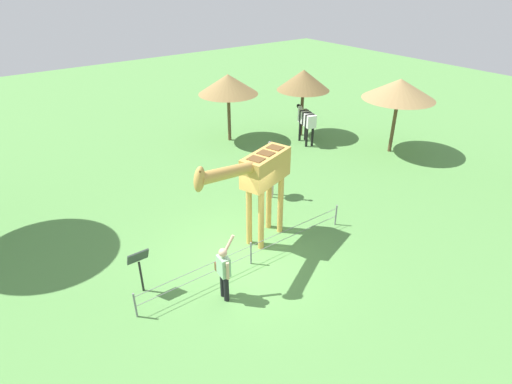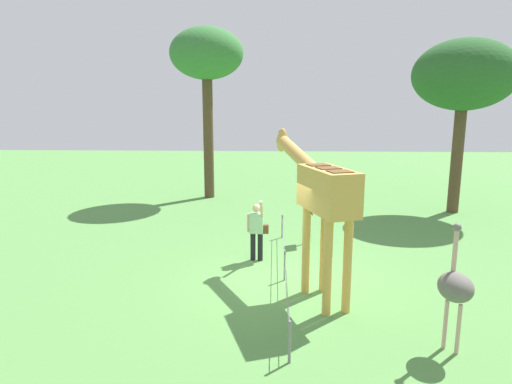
# 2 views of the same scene
# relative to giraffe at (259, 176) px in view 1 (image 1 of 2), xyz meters

# --- Properties ---
(ground_plane) EXTENTS (60.00, 60.00, 0.00)m
(ground_plane) POSITION_rel_giraffe_xyz_m (0.84, 0.53, -2.34)
(ground_plane) COLOR #568E47
(giraffe) EXTENTS (3.84, 1.71, 3.62)m
(giraffe) POSITION_rel_giraffe_xyz_m (0.00, 0.00, 0.00)
(giraffe) COLOR gold
(giraffe) RESTS_ON ground_plane
(visitor) EXTENTS (0.57, 0.59, 1.77)m
(visitor) POSITION_rel_giraffe_xyz_m (2.21, 1.45, -1.43)
(visitor) COLOR black
(visitor) RESTS_ON ground_plane
(zebra) EXTENTS (0.86, 1.81, 1.66)m
(zebra) POSITION_rel_giraffe_xyz_m (-6.81, -5.30, -1.17)
(zebra) COLOR black
(zebra) RESTS_ON ground_plane
(ostrich) EXTENTS (0.70, 0.56, 2.25)m
(ostrich) POSITION_rel_giraffe_xyz_m (-2.17, -2.07, -1.16)
(ostrich) COLOR #CC9E93
(ostrich) RESTS_ON ground_plane
(shade_hut_near) EXTENTS (3.18, 3.18, 3.37)m
(shade_hut_near) POSITION_rel_giraffe_xyz_m (-9.28, -2.16, 0.58)
(shade_hut_near) COLOR brown
(shade_hut_near) RESTS_ON ground_plane
(shade_hut_far) EXTENTS (2.83, 2.83, 3.24)m
(shade_hut_far) POSITION_rel_giraffe_xyz_m (-4.03, -7.80, 0.43)
(shade_hut_far) COLOR brown
(shade_hut_far) RESTS_ON ground_plane
(shade_hut_aside) EXTENTS (2.57, 2.57, 3.30)m
(shade_hut_aside) POSITION_rel_giraffe_xyz_m (-7.33, -6.20, 0.46)
(shade_hut_aside) COLOR brown
(shade_hut_aside) RESTS_ON ground_plane
(info_sign) EXTENTS (0.56, 0.21, 1.32)m
(info_sign) POSITION_rel_giraffe_xyz_m (3.83, -0.07, -1.39)
(info_sign) COLOR black
(info_sign) RESTS_ON ground_plane
(wire_fence) EXTENTS (7.05, 0.05, 0.75)m
(wire_fence) POSITION_rel_giraffe_xyz_m (0.84, 0.73, -1.93)
(wire_fence) COLOR slate
(wire_fence) RESTS_ON ground_plane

